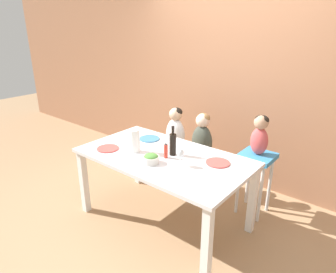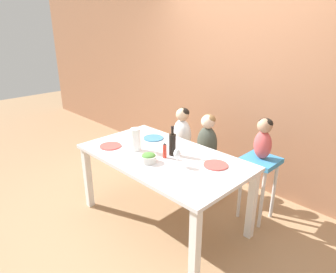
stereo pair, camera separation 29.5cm
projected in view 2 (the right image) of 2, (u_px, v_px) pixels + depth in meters
name	position (u px, v px, depth m)	size (l,w,h in m)	color
ground_plane	(163.00, 219.00, 3.24)	(14.00, 14.00, 0.00)	#9E7A56
wall_back	(243.00, 79.00, 3.65)	(10.00, 0.06, 2.70)	#9E6B4C
dining_table	(163.00, 164.00, 3.01)	(1.70, 0.95, 0.76)	silver
chair_far_left	(182.00, 155.00, 3.89)	(0.40, 0.40, 0.45)	silver
chair_far_center	(206.00, 165.00, 3.62)	(0.40, 0.40, 0.45)	silver
chair_right_highchair	(259.00, 172.00, 3.10)	(0.34, 0.34, 0.70)	silver
person_child_left	(182.00, 130.00, 3.76)	(0.27, 0.18, 0.57)	silver
person_child_center	(207.00, 138.00, 3.49)	(0.27, 0.18, 0.57)	#3D4238
person_baby_right	(264.00, 136.00, 2.96)	(0.19, 0.15, 0.42)	#C64C4C
wine_bottle	(172.00, 144.00, 2.94)	(0.07, 0.07, 0.30)	black
paper_towel_roll	(136.00, 140.00, 3.05)	(0.10, 0.10, 0.24)	white
wine_glass_near	(177.00, 154.00, 2.71)	(0.07, 0.07, 0.17)	white
salad_bowl_large	(149.00, 158.00, 2.81)	(0.16, 0.16, 0.09)	silver
dinner_plate_front_left	(110.00, 146.00, 3.18)	(0.23, 0.23, 0.01)	#D14C47
dinner_plate_back_left	(153.00, 138.00, 3.40)	(0.23, 0.23, 0.01)	teal
dinner_plate_back_right	(216.00, 165.00, 2.75)	(0.23, 0.23, 0.01)	#D14C47
condiment_bottle_hot_sauce	(165.00, 151.00, 2.89)	(0.04, 0.04, 0.16)	red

